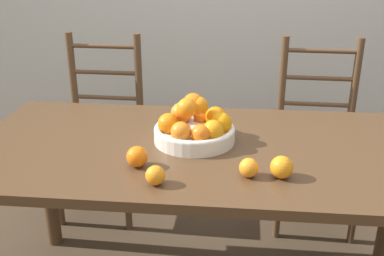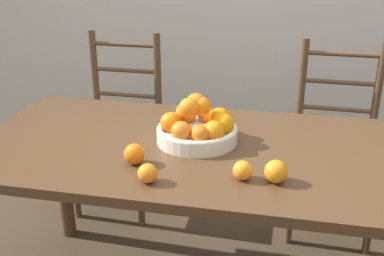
{
  "view_description": "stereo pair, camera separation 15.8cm",
  "coord_description": "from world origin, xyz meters",
  "px_view_note": "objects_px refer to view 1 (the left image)",
  "views": [
    {
      "loc": [
        0.08,
        -1.51,
        1.42
      ],
      "look_at": [
        -0.06,
        -0.06,
        0.83
      ],
      "focal_mm": 42.0,
      "sensor_mm": 36.0,
      "label": 1
    },
    {
      "loc": [
        0.24,
        -1.49,
        1.42
      ],
      "look_at": [
        -0.06,
        -0.06,
        0.83
      ],
      "focal_mm": 42.0,
      "sensor_mm": 36.0,
      "label": 2
    }
  ],
  "objects_px": {
    "fruit_bowl": "(195,127)",
    "orange_loose_0": "(249,168)",
    "orange_loose_2": "(282,167)",
    "orange_loose_3": "(155,175)",
    "chair_right": "(316,139)",
    "orange_loose_1": "(137,157)",
    "chair_left": "(102,130)"
  },
  "relations": [
    {
      "from": "orange_loose_1",
      "to": "chair_right",
      "type": "height_order",
      "value": "chair_right"
    },
    {
      "from": "orange_loose_2",
      "to": "orange_loose_0",
      "type": "bearing_deg",
      "value": -177.86
    },
    {
      "from": "orange_loose_3",
      "to": "orange_loose_0",
      "type": "bearing_deg",
      "value": 15.66
    },
    {
      "from": "orange_loose_1",
      "to": "orange_loose_0",
      "type": "bearing_deg",
      "value": -5.4
    },
    {
      "from": "orange_loose_3",
      "to": "chair_left",
      "type": "height_order",
      "value": "chair_left"
    },
    {
      "from": "orange_loose_0",
      "to": "orange_loose_1",
      "type": "height_order",
      "value": "orange_loose_1"
    },
    {
      "from": "orange_loose_2",
      "to": "chair_left",
      "type": "height_order",
      "value": "chair_left"
    },
    {
      "from": "orange_loose_1",
      "to": "chair_right",
      "type": "relative_size",
      "value": 0.07
    },
    {
      "from": "chair_left",
      "to": "fruit_bowl",
      "type": "bearing_deg",
      "value": -48.57
    },
    {
      "from": "chair_right",
      "to": "fruit_bowl",
      "type": "bearing_deg",
      "value": -128.47
    },
    {
      "from": "chair_left",
      "to": "orange_loose_1",
      "type": "bearing_deg",
      "value": -64.61
    },
    {
      "from": "orange_loose_1",
      "to": "orange_loose_3",
      "type": "relative_size",
      "value": 1.15
    },
    {
      "from": "orange_loose_2",
      "to": "chair_left",
      "type": "xyz_separation_m",
      "value": [
        -0.88,
        0.95,
        -0.3
      ]
    },
    {
      "from": "orange_loose_1",
      "to": "chair_left",
      "type": "height_order",
      "value": "chair_left"
    },
    {
      "from": "fruit_bowl",
      "to": "orange_loose_0",
      "type": "xyz_separation_m",
      "value": [
        0.2,
        -0.26,
        -0.03
      ]
    },
    {
      "from": "orange_loose_1",
      "to": "orange_loose_3",
      "type": "xyz_separation_m",
      "value": [
        0.08,
        -0.12,
        -0.0
      ]
    },
    {
      "from": "orange_loose_3",
      "to": "chair_right",
      "type": "xyz_separation_m",
      "value": [
        0.67,
        1.03,
        -0.29
      ]
    },
    {
      "from": "fruit_bowl",
      "to": "orange_loose_2",
      "type": "relative_size",
      "value": 4.15
    },
    {
      "from": "orange_loose_0",
      "to": "orange_loose_1",
      "type": "distance_m",
      "value": 0.37
    },
    {
      "from": "orange_loose_0",
      "to": "orange_loose_2",
      "type": "bearing_deg",
      "value": 2.14
    },
    {
      "from": "orange_loose_3",
      "to": "chair_right",
      "type": "bearing_deg",
      "value": 56.94
    },
    {
      "from": "orange_loose_2",
      "to": "chair_left",
      "type": "bearing_deg",
      "value": 132.99
    },
    {
      "from": "fruit_bowl",
      "to": "orange_loose_1",
      "type": "height_order",
      "value": "fruit_bowl"
    },
    {
      "from": "orange_loose_3",
      "to": "chair_right",
      "type": "distance_m",
      "value": 1.27
    },
    {
      "from": "orange_loose_0",
      "to": "orange_loose_3",
      "type": "xyz_separation_m",
      "value": [
        -0.29,
        -0.08,
        -0.0
      ]
    },
    {
      "from": "orange_loose_3",
      "to": "chair_left",
      "type": "relative_size",
      "value": 0.06
    },
    {
      "from": "chair_left",
      "to": "chair_right",
      "type": "bearing_deg",
      "value": 1.16
    },
    {
      "from": "chair_right",
      "to": "chair_left",
      "type": "bearing_deg",
      "value": -178.26
    },
    {
      "from": "fruit_bowl",
      "to": "orange_loose_1",
      "type": "xyz_separation_m",
      "value": [
        -0.17,
        -0.23,
        -0.02
      ]
    },
    {
      "from": "fruit_bowl",
      "to": "orange_loose_2",
      "type": "bearing_deg",
      "value": -40.82
    },
    {
      "from": "orange_loose_0",
      "to": "orange_loose_2",
      "type": "xyz_separation_m",
      "value": [
        0.1,
        0.0,
        0.01
      ]
    },
    {
      "from": "fruit_bowl",
      "to": "orange_loose_3",
      "type": "xyz_separation_m",
      "value": [
        -0.09,
        -0.34,
        -0.03
      ]
    }
  ]
}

